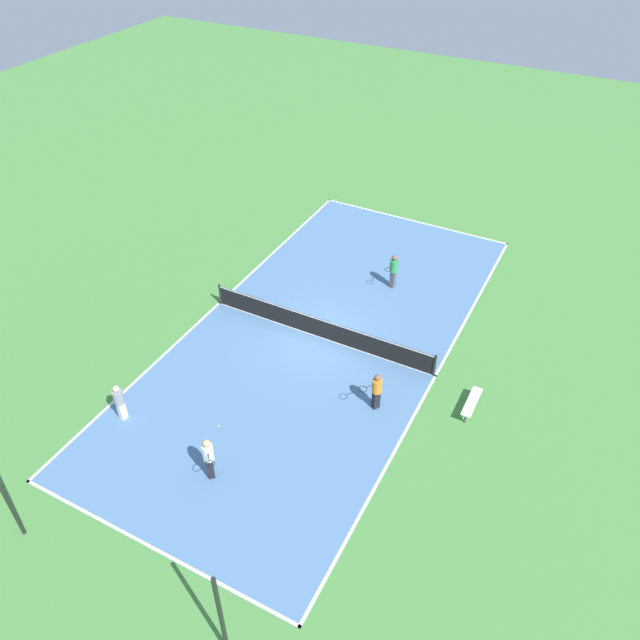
{
  "coord_description": "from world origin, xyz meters",
  "views": [
    {
      "loc": [
        -9.05,
        17.31,
        16.59
      ],
      "look_at": [
        0.0,
        0.0,
        0.9
      ],
      "focal_mm": 35.0,
      "sensor_mm": 36.0,
      "label": 1
    }
  ],
  "objects_px": {
    "player_far_white": "(209,456)",
    "tennis_ball_midcourt": "(424,365)",
    "tennis_net": "(320,327)",
    "player_center_orange": "(376,389)",
    "tennis_ball_left_sideline": "(218,426)",
    "player_baseline_gray": "(119,400)",
    "player_far_green": "(393,269)",
    "fence_post_back_right": "(6,497)",
    "bench": "(472,402)",
    "fence_post_back_left": "(221,617)"
  },
  "relations": [
    {
      "from": "player_center_orange",
      "to": "player_baseline_gray",
      "type": "xyz_separation_m",
      "value": [
        7.71,
        4.6,
        -0.03
      ]
    },
    {
      "from": "tennis_ball_midcourt",
      "to": "fence_post_back_right",
      "type": "height_order",
      "value": "fence_post_back_right"
    },
    {
      "from": "player_center_orange",
      "to": "fence_post_back_left",
      "type": "bearing_deg",
      "value": 33.27
    },
    {
      "from": "fence_post_back_left",
      "to": "fence_post_back_right",
      "type": "distance_m",
      "value": 7.29
    },
    {
      "from": "player_center_orange",
      "to": "tennis_ball_left_sideline",
      "type": "relative_size",
      "value": 23.28
    },
    {
      "from": "bench",
      "to": "player_center_orange",
      "type": "xyz_separation_m",
      "value": [
        3.09,
        1.48,
        0.54
      ]
    },
    {
      "from": "player_center_orange",
      "to": "fence_post_back_left",
      "type": "relative_size",
      "value": 0.45
    },
    {
      "from": "player_baseline_gray",
      "to": "player_far_green",
      "type": "bearing_deg",
      "value": -16.82
    },
    {
      "from": "fence_post_back_left",
      "to": "fence_post_back_right",
      "type": "height_order",
      "value": "same"
    },
    {
      "from": "player_far_green",
      "to": "fence_post_back_right",
      "type": "xyz_separation_m",
      "value": [
        4.92,
        16.73,
        0.78
      ]
    },
    {
      "from": "tennis_net",
      "to": "player_center_orange",
      "type": "distance_m",
      "value": 4.43
    },
    {
      "from": "tennis_ball_left_sideline",
      "to": "fence_post_back_right",
      "type": "height_order",
      "value": "fence_post_back_right"
    },
    {
      "from": "player_center_orange",
      "to": "tennis_ball_midcourt",
      "type": "distance_m",
      "value": 3.14
    },
    {
      "from": "player_far_green",
      "to": "fence_post_back_left",
      "type": "distance_m",
      "value": 16.92
    },
    {
      "from": "tennis_net",
      "to": "tennis_ball_left_sideline",
      "type": "height_order",
      "value": "tennis_net"
    },
    {
      "from": "player_baseline_gray",
      "to": "player_far_green",
      "type": "distance_m",
      "value": 12.99
    },
    {
      "from": "player_far_white",
      "to": "tennis_ball_left_sideline",
      "type": "xyz_separation_m",
      "value": [
        1.03,
        -1.83,
        -0.96
      ]
    },
    {
      "from": "player_far_green",
      "to": "fence_post_back_right",
      "type": "bearing_deg",
      "value": -12.1
    },
    {
      "from": "player_far_white",
      "to": "tennis_ball_midcourt",
      "type": "bearing_deg",
      "value": 109.31
    },
    {
      "from": "player_center_orange",
      "to": "player_far_white",
      "type": "distance_m",
      "value": 6.28
    },
    {
      "from": "tennis_net",
      "to": "tennis_ball_midcourt",
      "type": "height_order",
      "value": "tennis_net"
    },
    {
      "from": "player_far_white",
      "to": "tennis_ball_midcourt",
      "type": "relative_size",
      "value": 25.42
    },
    {
      "from": "fence_post_back_left",
      "to": "fence_post_back_right",
      "type": "bearing_deg",
      "value": 0.0
    },
    {
      "from": "player_far_white",
      "to": "player_far_green",
      "type": "distance_m",
      "value": 12.51
    },
    {
      "from": "tennis_ball_midcourt",
      "to": "player_far_green",
      "type": "bearing_deg",
      "value": -54.05
    },
    {
      "from": "tennis_net",
      "to": "fence_post_back_right",
      "type": "xyz_separation_m",
      "value": [
        3.65,
        12.08,
        1.24
      ]
    },
    {
      "from": "player_far_white",
      "to": "tennis_ball_midcourt",
      "type": "height_order",
      "value": "player_far_white"
    },
    {
      "from": "tennis_ball_left_sideline",
      "to": "player_baseline_gray",
      "type": "bearing_deg",
      "value": 20.36
    },
    {
      "from": "player_center_orange",
      "to": "tennis_ball_midcourt",
      "type": "height_order",
      "value": "player_center_orange"
    },
    {
      "from": "bench",
      "to": "player_far_green",
      "type": "height_order",
      "value": "player_far_green"
    },
    {
      "from": "bench",
      "to": "player_far_white",
      "type": "xyz_separation_m",
      "value": [
        6.55,
        6.71,
        0.63
      ]
    },
    {
      "from": "tennis_net",
      "to": "tennis_ball_left_sideline",
      "type": "distance_m",
      "value": 6.06
    },
    {
      "from": "tennis_net",
      "to": "fence_post_back_left",
      "type": "bearing_deg",
      "value": 106.8
    },
    {
      "from": "tennis_ball_midcourt",
      "to": "tennis_net",
      "type": "bearing_deg",
      "value": 4.5
    },
    {
      "from": "bench",
      "to": "player_center_orange",
      "type": "distance_m",
      "value": 3.46
    },
    {
      "from": "bench",
      "to": "fence_post_back_right",
      "type": "bearing_deg",
      "value": -43.22
    },
    {
      "from": "player_far_white",
      "to": "tennis_ball_midcourt",
      "type": "distance_m",
      "value": 9.25
    },
    {
      "from": "tennis_net",
      "to": "player_far_white",
      "type": "xyz_separation_m",
      "value": [
        -0.13,
        7.8,
        0.49
      ]
    },
    {
      "from": "player_center_orange",
      "to": "tennis_ball_left_sideline",
      "type": "xyz_separation_m",
      "value": [
        4.49,
        3.4,
        -0.87
      ]
    },
    {
      "from": "player_far_green",
      "to": "tennis_ball_left_sideline",
      "type": "distance_m",
      "value": 10.88
    },
    {
      "from": "tennis_ball_midcourt",
      "to": "fence_post_back_right",
      "type": "xyz_separation_m",
      "value": [
        8.04,
        12.42,
        1.7
      ]
    },
    {
      "from": "player_baseline_gray",
      "to": "tennis_ball_left_sideline",
      "type": "relative_size",
      "value": 22.83
    },
    {
      "from": "bench",
      "to": "player_far_white",
      "type": "height_order",
      "value": "player_far_white"
    },
    {
      "from": "tennis_ball_midcourt",
      "to": "fence_post_back_right",
      "type": "relative_size",
      "value": 0.02
    },
    {
      "from": "tennis_ball_midcourt",
      "to": "fence_post_back_left",
      "type": "relative_size",
      "value": 0.02
    },
    {
      "from": "player_far_white",
      "to": "fence_post_back_left",
      "type": "distance_m",
      "value": 5.59
    },
    {
      "from": "player_far_green",
      "to": "player_baseline_gray",
      "type": "bearing_deg",
      "value": -20.23
    },
    {
      "from": "player_far_green",
      "to": "tennis_ball_left_sideline",
      "type": "xyz_separation_m",
      "value": [
        2.17,
        10.62,
        -0.92
      ]
    },
    {
      "from": "bench",
      "to": "tennis_ball_midcourt",
      "type": "xyz_separation_m",
      "value": [
        2.29,
        -1.44,
        -0.33
      ]
    },
    {
      "from": "bench",
      "to": "player_baseline_gray",
      "type": "bearing_deg",
      "value": -60.63
    }
  ]
}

